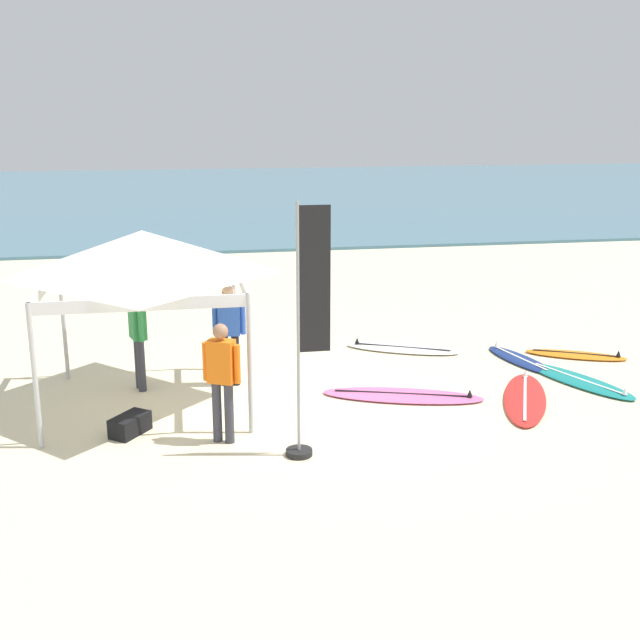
% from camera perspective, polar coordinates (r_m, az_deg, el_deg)
% --- Properties ---
extents(ground_plane, '(80.00, 80.00, 0.00)m').
position_cam_1_polar(ground_plane, '(12.13, -0.47, -6.71)').
color(ground_plane, beige).
extents(sea, '(80.00, 36.00, 0.10)m').
position_cam_1_polar(sea, '(43.34, -7.77, 9.04)').
color(sea, teal).
rests_on(sea, ground).
extents(canopy_tent, '(3.01, 3.01, 2.75)m').
position_cam_1_polar(canopy_tent, '(12.13, -12.73, 4.67)').
color(canopy_tent, '#B7B7BC').
rests_on(canopy_tent, ground).
extents(surfboard_teal, '(1.41, 2.31, 0.19)m').
position_cam_1_polar(surfboard_teal, '(14.10, 18.27, -4.18)').
color(surfboard_teal, '#19847F').
rests_on(surfboard_teal, ground).
extents(surfboard_white, '(2.22, 1.46, 0.19)m').
position_cam_1_polar(surfboard_white, '(15.22, 5.95, -2.07)').
color(surfboard_white, white).
rests_on(surfboard_white, ground).
extents(surfboard_pink, '(2.68, 1.46, 0.19)m').
position_cam_1_polar(surfboard_pink, '(12.78, 6.06, -5.46)').
color(surfboard_pink, pink).
rests_on(surfboard_pink, ground).
extents(surfboard_navy, '(0.88, 1.87, 0.19)m').
position_cam_1_polar(surfboard_navy, '(14.95, 14.28, -2.79)').
color(surfboard_navy, navy).
rests_on(surfboard_navy, ground).
extents(surfboard_red, '(1.61, 2.49, 0.19)m').
position_cam_1_polar(surfboard_red, '(13.00, 14.64, -5.52)').
color(surfboard_red, red).
rests_on(surfboard_red, ground).
extents(surfboard_orange, '(1.86, 1.26, 0.19)m').
position_cam_1_polar(surfboard_orange, '(15.52, 18.10, -2.42)').
color(surfboard_orange, orange).
rests_on(surfboard_orange, ground).
extents(person_green, '(0.31, 0.53, 1.71)m').
position_cam_1_polar(person_green, '(13.12, -13.07, -0.85)').
color(person_green, '#383842').
rests_on(person_green, ground).
extents(person_blue, '(0.55, 0.26, 1.71)m').
position_cam_1_polar(person_blue, '(13.08, -6.60, -0.61)').
color(person_blue, black).
rests_on(person_blue, ground).
extents(person_orange, '(0.50, 0.36, 1.71)m').
position_cam_1_polar(person_orange, '(10.84, -7.14, -3.96)').
color(person_orange, '#383842').
rests_on(person_orange, ground).
extents(banner_flag, '(0.60, 0.36, 3.40)m').
position_cam_1_polar(banner_flag, '(10.17, -0.95, -1.65)').
color(banner_flag, '#99999E').
rests_on(banner_flag, ground).
extents(gear_bag_near_tent, '(0.62, 0.67, 0.28)m').
position_cam_1_polar(gear_bag_near_tent, '(11.63, -13.62, -7.40)').
color(gear_bag_near_tent, black).
rests_on(gear_bag_near_tent, ground).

